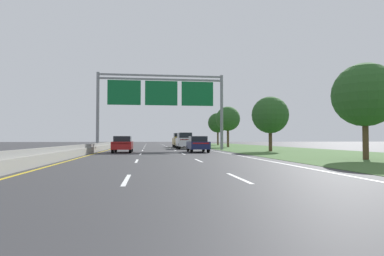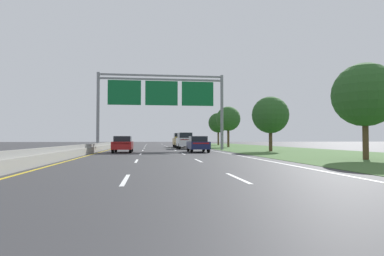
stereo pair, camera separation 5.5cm
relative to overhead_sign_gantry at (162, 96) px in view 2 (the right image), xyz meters
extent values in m
plane|color=#333335|center=(-0.30, -3.82, -6.42)|extent=(220.00, 220.00, 0.00)
cube|color=white|center=(-2.15, -28.32, -6.42)|extent=(0.14, 3.00, 0.01)
cube|color=white|center=(-2.15, -19.32, -6.42)|extent=(0.14, 3.00, 0.01)
cube|color=white|center=(-2.15, -10.32, -6.42)|extent=(0.14, 3.00, 0.01)
cube|color=white|center=(-2.15, -1.32, -6.42)|extent=(0.14, 3.00, 0.01)
cube|color=white|center=(-2.15, 7.68, -6.42)|extent=(0.14, 3.00, 0.01)
cube|color=white|center=(-2.15, 16.68, -6.42)|extent=(0.14, 3.00, 0.01)
cube|color=white|center=(-2.15, 25.68, -6.42)|extent=(0.14, 3.00, 0.01)
cube|color=white|center=(-2.15, 34.68, -6.42)|extent=(0.14, 3.00, 0.01)
cube|color=white|center=(-2.15, 43.68, -6.42)|extent=(0.14, 3.00, 0.01)
cube|color=white|center=(1.55, -28.32, -6.42)|extent=(0.14, 3.00, 0.01)
cube|color=white|center=(1.55, -19.32, -6.42)|extent=(0.14, 3.00, 0.01)
cube|color=white|center=(1.55, -10.32, -6.42)|extent=(0.14, 3.00, 0.01)
cube|color=white|center=(1.55, -1.32, -6.42)|extent=(0.14, 3.00, 0.01)
cube|color=white|center=(1.55, 7.68, -6.42)|extent=(0.14, 3.00, 0.01)
cube|color=white|center=(1.55, 16.68, -6.42)|extent=(0.14, 3.00, 0.01)
cube|color=white|center=(1.55, 25.68, -6.42)|extent=(0.14, 3.00, 0.01)
cube|color=white|center=(1.55, 34.68, -6.42)|extent=(0.14, 3.00, 0.01)
cube|color=white|center=(1.55, 43.68, -6.42)|extent=(0.14, 3.00, 0.01)
cube|color=white|center=(5.60, -3.82, -6.42)|extent=(0.16, 106.00, 0.01)
cube|color=gold|center=(-6.20, -3.82, -6.42)|extent=(0.16, 106.00, 0.01)
cube|color=#3D602D|center=(13.65, -3.82, -6.41)|extent=(14.00, 110.00, 0.02)
cube|color=gray|center=(-6.90, -3.82, -6.15)|extent=(0.60, 110.00, 0.55)
cube|color=gray|center=(-6.90, -3.82, -5.72)|extent=(0.25, 110.00, 0.30)
cylinder|color=gray|center=(-7.35, 0.09, -1.87)|extent=(0.36, 0.36, 9.09)
cylinder|color=gray|center=(7.35, 0.09, -1.87)|extent=(0.36, 0.36, 9.09)
cube|color=gray|center=(0.00, 0.09, 2.45)|extent=(14.70, 0.24, 0.20)
cube|color=gray|center=(0.00, 0.09, 2.00)|extent=(14.70, 0.24, 0.20)
cube|color=#0C602D|center=(-4.33, -0.09, 0.32)|extent=(3.83, 0.12, 2.90)
cube|color=#0C602D|center=(0.00, -0.09, 0.32)|extent=(3.83, 0.12, 2.90)
cube|color=#0C602D|center=(4.33, -0.09, 0.32)|extent=(3.83, 0.12, 2.90)
cube|color=#A38438|center=(3.29, 11.28, -5.50)|extent=(2.00, 5.40, 1.00)
cube|color=black|center=(3.29, 12.13, -4.61)|extent=(1.72, 1.90, 0.78)
cube|color=#B21414|center=(3.29, 8.62, -5.20)|extent=(1.68, 0.08, 0.12)
cube|color=#A38438|center=(3.29, 9.55, -4.90)|extent=(2.00, 1.95, 0.20)
cylinder|color=black|center=(2.44, 13.12, -6.00)|extent=(0.30, 0.84, 0.84)
cylinder|color=black|center=(4.14, 13.12, -6.00)|extent=(0.30, 0.84, 0.84)
cylinder|color=black|center=(2.44, 9.45, -6.00)|extent=(0.30, 0.84, 0.84)
cylinder|color=black|center=(4.14, 9.45, -6.00)|extent=(0.30, 0.84, 0.84)
cube|color=#161E47|center=(3.36, -6.90, -5.73)|extent=(1.86, 4.42, 0.72)
cube|color=black|center=(3.35, -6.95, -5.11)|extent=(1.58, 2.31, 0.52)
cube|color=#B21414|center=(3.34, -9.06, -5.52)|extent=(1.53, 0.09, 0.12)
cylinder|color=black|center=(2.57, -5.40, -6.09)|extent=(0.23, 0.66, 0.66)
cylinder|color=black|center=(4.17, -5.41, -6.09)|extent=(0.23, 0.66, 0.66)
cylinder|color=black|center=(2.54, -8.39, -6.09)|extent=(0.23, 0.66, 0.66)
cylinder|color=black|center=(4.14, -8.40, -6.09)|extent=(0.23, 0.66, 0.66)
cube|color=silver|center=(3.16, 3.80, -5.52)|extent=(1.93, 4.71, 1.05)
cube|color=black|center=(3.16, 3.65, -4.65)|extent=(1.65, 3.01, 0.68)
cube|color=#B21414|center=(3.18, 1.49, -5.20)|extent=(1.60, 0.09, 0.12)
cylinder|color=black|center=(2.33, 5.39, -6.04)|extent=(0.27, 0.76, 0.76)
cylinder|color=black|center=(3.97, 5.40, -6.04)|extent=(0.27, 0.76, 0.76)
cylinder|color=black|center=(2.35, 2.19, -6.04)|extent=(0.27, 0.76, 0.76)
cylinder|color=black|center=(3.99, 2.20, -6.04)|extent=(0.27, 0.76, 0.76)
cube|color=maroon|center=(-3.95, -6.68, -5.73)|extent=(1.84, 4.41, 0.72)
cube|color=black|center=(-3.95, -6.73, -5.11)|extent=(1.57, 2.31, 0.52)
cube|color=#B21414|center=(-3.94, -8.84, -5.52)|extent=(1.53, 0.09, 0.12)
cylinder|color=black|center=(-4.76, -5.19, -6.09)|extent=(0.22, 0.66, 0.66)
cylinder|color=black|center=(-3.16, -5.18, -6.09)|extent=(0.22, 0.66, 0.66)
cylinder|color=black|center=(-4.74, -8.18, -6.09)|extent=(0.22, 0.66, 0.66)
cylinder|color=black|center=(-3.14, -8.17, -6.09)|extent=(0.22, 0.66, 0.66)
cylinder|color=#4C3823|center=(12.08, -20.00, -5.17)|extent=(0.36, 0.36, 2.50)
sphere|color=#285623|center=(12.08, -20.00, -2.32)|extent=(4.01, 4.01, 4.01)
cylinder|color=#4C3823|center=(11.08, -6.27, -5.28)|extent=(0.36, 0.36, 2.28)
sphere|color=#285623|center=(11.08, -6.27, -2.61)|extent=(3.83, 3.83, 3.83)
cylinder|color=#4C3823|center=(10.92, 11.57, -4.94)|extent=(0.36, 0.36, 2.97)
sphere|color=#285623|center=(10.92, 11.57, -1.92)|extent=(3.84, 3.84, 3.84)
cylinder|color=#4C3823|center=(12.80, 28.08, -4.91)|extent=(0.36, 0.36, 3.03)
sphere|color=#234C1E|center=(12.80, 28.08, -1.75)|extent=(4.12, 4.12, 4.12)
camera|label=1|loc=(-1.44, -39.10, -5.11)|focal=30.80mm
camera|label=2|loc=(-1.38, -39.11, -5.11)|focal=30.80mm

